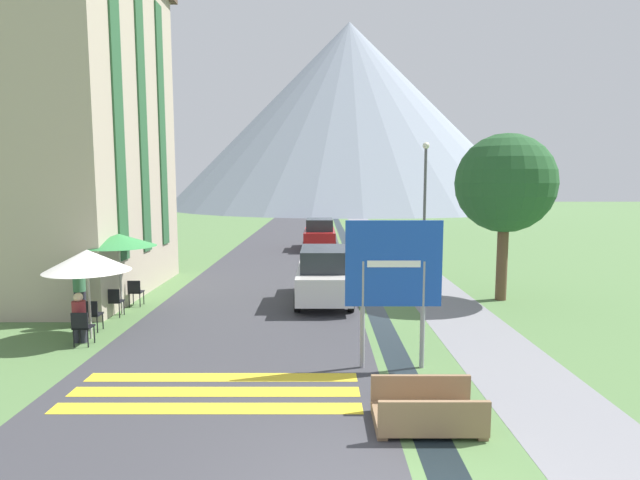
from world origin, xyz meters
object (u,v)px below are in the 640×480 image
(person_standing_terrace, at_px, (80,288))
(cafe_chair_middle, at_px, (115,300))
(person_seated_far, at_px, (79,315))
(streetlamp, at_px, (425,199))
(cafe_umbrella_middle_green, at_px, (119,240))
(road_sign, at_px, (394,274))
(hotel_building, at_px, (63,107))
(cafe_chair_far_right, at_px, (136,290))
(parked_car_far, at_px, (320,234))
(tree_by_path, at_px, (506,184))
(cafe_chair_nearest, at_px, (82,325))
(cafe_chair_near_right, at_px, (92,313))
(parked_car_near, at_px, (324,275))
(footbridge, at_px, (427,412))

(person_standing_terrace, bearing_deg, cafe_chair_middle, 62.84)
(person_seated_far, bearing_deg, streetlamp, 40.50)
(cafe_umbrella_middle_green, distance_m, person_seated_far, 3.09)
(road_sign, bearing_deg, hotel_building, 144.86)
(road_sign, bearing_deg, cafe_chair_far_right, 144.32)
(parked_car_far, distance_m, cafe_umbrella_middle_green, 16.00)
(road_sign, height_order, tree_by_path, tree_by_path)
(cafe_chair_nearest, bearing_deg, cafe_chair_far_right, 94.16)
(cafe_chair_nearest, xyz_separation_m, cafe_chair_near_right, (-0.29, 1.17, 0.00))
(person_seated_far, bearing_deg, cafe_chair_far_right, 89.59)
(road_sign, height_order, parked_car_far, road_sign)
(parked_car_far, distance_m, cafe_chair_nearest, 18.66)
(parked_car_near, bearing_deg, cafe_chair_middle, -163.03)
(cafe_chair_middle, bearing_deg, tree_by_path, -12.63)
(road_sign, xyz_separation_m, parked_car_far, (-1.56, 19.17, -1.12))
(cafe_umbrella_middle_green, relative_size, person_seated_far, 1.94)
(cafe_chair_middle, xyz_separation_m, person_seated_far, (0.11, -2.36, 0.18))
(parked_car_far, distance_m, person_seated_far, 18.46)
(hotel_building, relative_size, cafe_umbrella_middle_green, 5.02)
(parked_car_far, distance_m, tree_by_path, 14.61)
(cafe_chair_middle, relative_size, tree_by_path, 0.15)
(parked_car_far, xyz_separation_m, tree_by_path, (6.13, -12.93, 2.98))
(parked_car_far, height_order, cafe_chair_middle, parked_car_far)
(cafe_chair_near_right, bearing_deg, streetlamp, 11.18)
(road_sign, xyz_separation_m, footbridge, (0.19, -2.56, -1.80))
(footbridge, distance_m, person_seated_far, 8.75)
(streetlamp, bearing_deg, person_standing_terrace, -145.78)
(cafe_umbrella_middle_green, height_order, person_seated_far, cafe_umbrella_middle_green)
(footbridge, xyz_separation_m, parked_car_far, (-1.75, 21.74, 0.68))
(cafe_chair_middle, relative_size, person_standing_terrace, 0.46)
(hotel_building, bearing_deg, cafe_umbrella_middle_green, -45.35)
(cafe_chair_near_right, bearing_deg, parked_car_near, 2.49)
(parked_car_near, distance_m, cafe_umbrella_middle_green, 6.41)
(hotel_building, height_order, cafe_umbrella_middle_green, hotel_building)
(person_seated_far, relative_size, tree_by_path, 0.23)
(hotel_building, xyz_separation_m, streetlamp, (13.21, 3.12, -3.26))
(road_sign, relative_size, cafe_chair_far_right, 3.71)
(parked_car_near, relative_size, cafe_umbrella_middle_green, 1.74)
(parked_car_near, xyz_separation_m, parked_car_far, (-0.15, 13.26, 0.00))
(hotel_building, height_order, cafe_chair_far_right, hotel_building)
(cafe_chair_far_right, bearing_deg, person_standing_terrace, -115.04)
(parked_car_near, height_order, tree_by_path, tree_by_path)
(cafe_umbrella_middle_green, bearing_deg, cafe_chair_nearest, -85.72)
(road_sign, relative_size, person_standing_terrace, 1.69)
(hotel_building, height_order, person_standing_terrace, hotel_building)
(parked_car_far, distance_m, cafe_chair_near_right, 17.65)
(tree_by_path, bearing_deg, hotel_building, 175.88)
(person_standing_terrace, xyz_separation_m, tree_by_path, (12.63, 3.20, 2.80))
(cafe_umbrella_middle_green, bearing_deg, cafe_chair_near_right, -92.35)
(cafe_umbrella_middle_green, bearing_deg, tree_by_path, 8.87)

